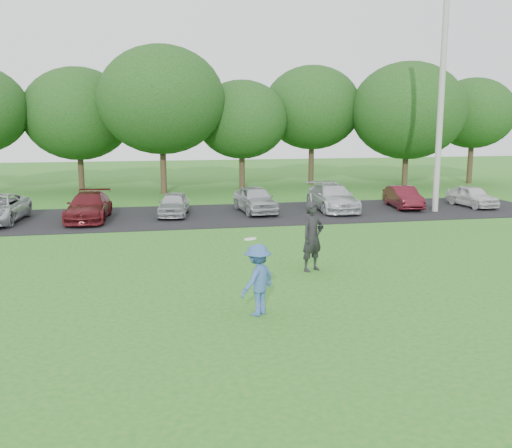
{
  "coord_description": "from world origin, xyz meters",
  "views": [
    {
      "loc": [
        -3.26,
        -12.76,
        4.33
      ],
      "look_at": [
        0.0,
        3.5,
        1.3
      ],
      "focal_mm": 40.0,
      "sensor_mm": 36.0,
      "label": 1
    }
  ],
  "objects": [
    {
      "name": "ground",
      "position": [
        0.0,
        0.0,
        0.0
      ],
      "size": [
        100.0,
        100.0,
        0.0
      ],
      "primitive_type": "plane",
      "color": "#266E1F",
      "rests_on": "ground"
    },
    {
      "name": "tree_row",
      "position": [
        1.51,
        22.76,
        4.91
      ],
      "size": [
        42.39,
        9.85,
        8.64
      ],
      "color": "#38281C",
      "rests_on": "ground"
    },
    {
      "name": "camera_bystander",
      "position": [
        1.51,
        2.73,
        1.02
      ],
      "size": [
        0.88,
        0.78,
        2.03
      ],
      "color": "black",
      "rests_on": "ground"
    },
    {
      "name": "parking_lot",
      "position": [
        0.0,
        13.0,
        0.01
      ],
      "size": [
        32.0,
        6.5,
        0.03
      ],
      "primitive_type": "cube",
      "color": "black",
      "rests_on": "ground"
    },
    {
      "name": "frisbee_player",
      "position": [
        -0.81,
        -0.7,
        0.81
      ],
      "size": [
        1.18,
        1.15,
        1.86
      ],
      "color": "#365A9A",
      "rests_on": "ground"
    },
    {
      "name": "utility_pole",
      "position": [
        10.46,
        12.0,
        5.46
      ],
      "size": [
        0.28,
        0.28,
        10.91
      ],
      "primitive_type": "cylinder",
      "color": "#A3A29D",
      "rests_on": "ground"
    },
    {
      "name": "parked_cars",
      "position": [
        -1.47,
        13.0,
        0.61
      ],
      "size": [
        27.77,
        4.87,
        1.25
      ],
      "color": "black",
      "rests_on": "parking_lot"
    }
  ]
}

